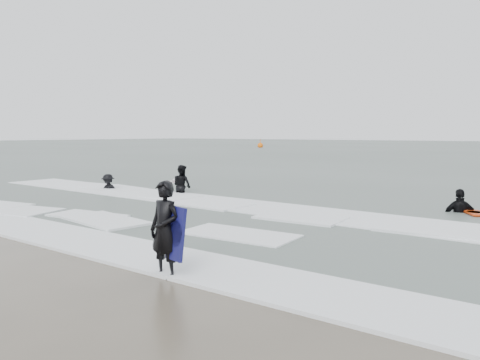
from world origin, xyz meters
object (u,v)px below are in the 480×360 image
Objects in this scene: surfer_centre at (165,277)px; buoy at (260,145)px; surfer_wading at (182,194)px; surfer_breaker at (108,191)px; surfer_right_near at (460,214)px.

surfer_centre is 1.09× the size of buoy.
surfer_breaker is at bearing 23.49° from surfer_wading.
buoy is (-34.47, 55.11, 0.42)m from surfer_wading.
surfer_centre is at bearing -52.70° from surfer_breaker.
surfer_centre is at bearing 138.33° from surfer_wading.
surfer_breaker is 64.21m from buoy.
surfer_right_near is at bearing -49.59° from buoy.
buoy is (-42.52, 63.73, 0.42)m from surfer_centre.
surfer_centre is 13.81m from surfer_breaker.
buoy reaches higher than surfer_right_near.
surfer_breaker is at bearing 145.97° from surfer_centre.
buoy is at bearing 98.70° from surfer_breaker.
surfer_wading is at bearing -1.85° from surfer_breaker.
surfer_wading reaches higher than surfer_breaker.
surfer_centre is 11.80m from surfer_wading.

